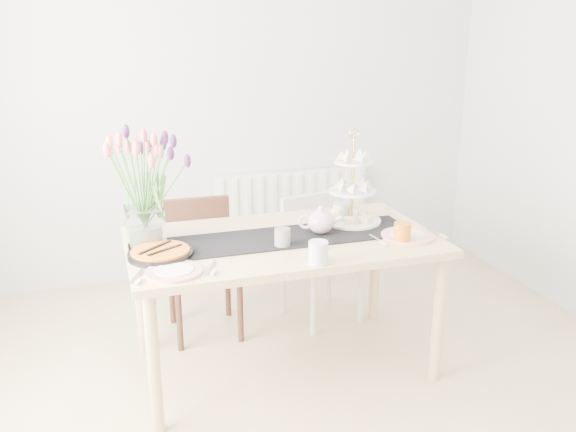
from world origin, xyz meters
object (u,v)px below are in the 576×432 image
object	(u,v)px
cake_stand	(352,199)
mug_orange	(402,233)
chair_white	(316,248)
mug_white	(318,253)
tart_tin	(161,253)
chair_brown	(201,257)
mug_grey	(282,238)
radiator	(291,210)
tulip_vase	(141,171)
dining_table	(283,252)
teapot	(321,222)
plate_right	(408,236)
cream_jug	(341,211)
plate_left	(174,271)

from	to	relation	value
cake_stand	mug_orange	world-z (taller)	cake_stand
chair_white	mug_white	distance (m)	1.07
chair_white	tart_tin	distance (m)	1.25
chair_brown	mug_grey	bearing A→B (deg)	-66.59
radiator	tulip_vase	world-z (taller)	tulip_vase
dining_table	mug_grey	distance (m)	0.18
mug_white	radiator	bearing A→B (deg)	104.00
mug_grey	dining_table	bearing A→B (deg)	31.95
mug_white	mug_orange	size ratio (longest dim) A/B	1.05
radiator	mug_grey	distance (m)	1.67
tulip_vase	teapot	distance (m)	0.96
plate_right	mug_orange	bearing A→B (deg)	-136.39
chair_brown	tulip_vase	xyz separation A→B (m)	(-0.35, -0.45, 0.66)
chair_white	teapot	xyz separation A→B (m)	(-0.19, -0.56, 0.37)
chair_brown	cream_jug	distance (m)	0.90
chair_white	mug_orange	distance (m)	0.90
chair_brown	tulip_vase	distance (m)	0.87
radiator	cake_stand	distance (m)	1.37
tulip_vase	mug_orange	xyz separation A→B (m)	(1.25, -0.38, -0.33)
tart_tin	mug_white	xyz separation A→B (m)	(0.69, -0.31, 0.04)
tulip_vase	mug_white	world-z (taller)	tulip_vase
mug_orange	cake_stand	bearing A→B (deg)	77.04
tart_tin	plate_left	world-z (taller)	tart_tin
cream_jug	mug_white	size ratio (longest dim) A/B	0.82
radiator	cake_stand	size ratio (longest dim) A/B	2.48
chair_brown	mug_grey	size ratio (longest dim) A/B	8.53
chair_brown	cake_stand	world-z (taller)	cake_stand
tart_tin	mug_orange	world-z (taller)	mug_orange
tulip_vase	teapot	size ratio (longest dim) A/B	3.09
tart_tin	chair_brown	bearing A→B (deg)	65.80
dining_table	chair_brown	distance (m)	0.71
mug_white	plate_left	bearing A→B (deg)	-159.92
cream_jug	plate_left	bearing A→B (deg)	-145.12
dining_table	teapot	distance (m)	0.26
chair_brown	plate_right	xyz separation A→B (m)	(0.97, -0.77, 0.29)
cake_stand	mug_orange	size ratio (longest dim) A/B	4.64
radiator	mug_grey	size ratio (longest dim) A/B	12.60
cake_stand	cream_jug	size ratio (longest dim) A/B	5.41
dining_table	mug_white	distance (m)	0.41
mug_grey	plate_left	xyz separation A→B (m)	(-0.56, -0.17, -0.04)
mug_grey	tart_tin	bearing A→B (deg)	136.03
dining_table	cake_stand	size ratio (longest dim) A/B	3.31
mug_white	chair_white	bearing A→B (deg)	98.26
teapot	tart_tin	xyz separation A→B (m)	(-0.85, -0.07, -0.05)
dining_table	plate_right	distance (m)	0.66
radiator	cake_stand	xyz separation A→B (m)	(-0.06, -1.29, 0.44)
tart_tin	mug_white	size ratio (longest dim) A/B	2.86
tulip_vase	mug_grey	size ratio (longest dim) A/B	7.23
radiator	chair_white	distance (m)	0.87
cream_jug	mug_orange	distance (m)	0.50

